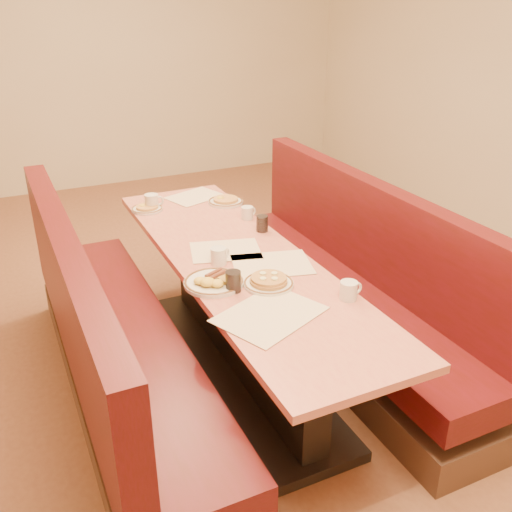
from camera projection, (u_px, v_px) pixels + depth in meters
name	position (u px, v px, depth m)	size (l,w,h in m)	color
ground	(241.00, 370.00, 3.42)	(8.00, 8.00, 0.00)	#9E6647
room_envelope	(236.00, 24.00, 2.60)	(6.04, 8.04, 2.82)	beige
diner_table	(240.00, 317.00, 3.26)	(0.70, 2.50, 0.75)	black
booth_left	(112.00, 350.00, 2.98)	(0.55, 2.50, 1.05)	#4C3326
booth_right	(347.00, 293.00, 3.55)	(0.55, 2.50, 1.05)	#4C3326
placemat_near_left	(270.00, 314.00, 2.55)	(0.45, 0.34, 0.00)	beige
placemat_near_right	(272.00, 264.00, 3.02)	(0.41, 0.31, 0.00)	beige
placemat_far_left	(225.00, 250.00, 3.18)	(0.38, 0.29, 0.00)	beige
placemat_far_right	(195.00, 197.00, 4.01)	(0.36, 0.27, 0.00)	beige
pancake_plate	(269.00, 282.00, 2.80)	(0.25, 0.25, 0.06)	silver
eggs_plate	(214.00, 282.00, 2.81)	(0.30, 0.30, 0.06)	silver
extra_plate_mid	(226.00, 201.00, 3.88)	(0.24, 0.24, 0.05)	silver
extra_plate_far	(147.00, 208.00, 3.76)	(0.21, 0.21, 0.04)	silver
coffee_mug_a	(349.00, 290.00, 2.67)	(0.12, 0.08, 0.09)	silver
coffee_mug_b	(219.00, 256.00, 3.01)	(0.12, 0.08, 0.09)	silver
coffee_mug_c	(248.00, 213.00, 3.61)	(0.11, 0.08, 0.08)	silver
coffee_mug_d	(152.00, 201.00, 3.78)	(0.13, 0.09, 0.10)	silver
soda_tumbler_near	(233.00, 281.00, 2.74)	(0.08, 0.08, 0.10)	black
soda_tumbler_mid	(262.00, 224.00, 3.42)	(0.07, 0.07, 0.10)	black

